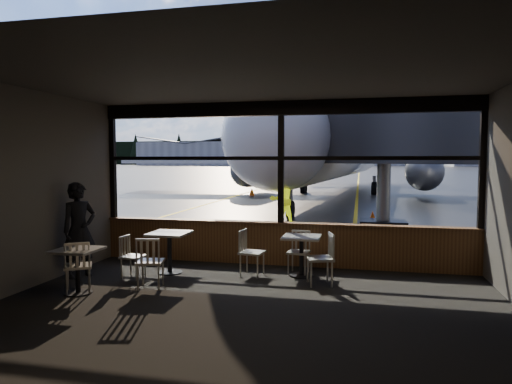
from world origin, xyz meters
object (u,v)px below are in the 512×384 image
(chair_near_w, at_px, (252,253))
(chair_near_n, at_px, (299,253))
(cone_wing, at_px, (252,192))
(cafe_table_left, at_px, (78,271))
(jet_bridge, at_px, (424,157))
(chair_near_e, at_px, (320,259))
(cafe_table_mid, at_px, (170,253))
(chair_left_s, at_px, (78,267))
(chair_mid_w, at_px, (133,257))
(airliner, at_px, (337,108))
(passenger, at_px, (79,230))
(cone_nose, at_px, (373,218))
(cafe_table_near, at_px, (301,256))
(ground_crew, at_px, (281,200))
(chair_mid_s, at_px, (150,262))

(chair_near_w, height_order, chair_near_n, chair_near_w)
(chair_near_w, bearing_deg, cone_wing, -159.21)
(cafe_table_left, bearing_deg, jet_bridge, 51.79)
(chair_near_e, relative_size, chair_near_n, 1.11)
(cafe_table_mid, relative_size, chair_left_s, 0.91)
(jet_bridge, relative_size, chair_near_w, 11.93)
(chair_mid_w, height_order, cone_wing, chair_mid_w)
(cafe_table_mid, bearing_deg, chair_near_w, 5.01)
(airliner, distance_m, cafe_table_mid, 22.54)
(cone_wing, bearing_deg, chair_near_n, -74.05)
(airliner, distance_m, chair_near_n, 21.97)
(passenger, bearing_deg, cone_nose, -2.72)
(cafe_table_near, distance_m, chair_near_e, 0.69)
(jet_bridge, bearing_deg, cone_wing, 123.10)
(ground_crew, bearing_deg, chair_near_n, 62.30)
(jet_bridge, bearing_deg, cafe_table_near, -115.56)
(cafe_table_left, bearing_deg, cafe_table_near, 29.42)
(airliner, bearing_deg, ground_crew, -88.85)
(cafe_table_left, xyz_separation_m, passenger, (-0.62, 0.99, 0.53))
(cafe_table_near, bearing_deg, chair_mid_s, -150.44)
(cafe_table_mid, height_order, chair_near_e, chair_near_e)
(jet_bridge, relative_size, chair_left_s, 11.92)
(chair_near_w, relative_size, chair_near_n, 1.05)
(chair_left_s, bearing_deg, cafe_table_mid, 27.58)
(jet_bridge, xyz_separation_m, passenger, (-7.20, -7.37, -1.45))
(chair_near_w, height_order, chair_mid_w, chair_near_w)
(cafe_table_mid, xyz_separation_m, cone_wing, (-3.07, 20.06, -0.17))
(passenger, height_order, cone_wing, passenger)
(chair_near_n, distance_m, cone_nose, 7.47)
(chair_near_n, height_order, ground_crew, ground_crew)
(cafe_table_left, bearing_deg, chair_near_w, 34.86)
(cafe_table_left, height_order, cone_nose, cafe_table_left)
(cafe_table_near, height_order, ground_crew, ground_crew)
(chair_mid_s, bearing_deg, passenger, 153.36)
(cafe_table_left, height_order, cone_wing, cafe_table_left)
(passenger, xyz_separation_m, cone_nose, (5.69, 8.45, -0.66))
(chair_mid_s, bearing_deg, chair_near_e, 3.59)
(chair_mid_s, relative_size, passenger, 0.51)
(cafe_table_mid, bearing_deg, chair_near_e, -4.22)
(chair_near_w, distance_m, ground_crew, 6.92)
(chair_near_e, height_order, chair_near_w, chair_near_e)
(jet_bridge, relative_size, passenger, 5.91)
(chair_left_s, xyz_separation_m, cone_nose, (5.09, 9.40, -0.20))
(ground_crew, bearing_deg, airliner, -134.54)
(cafe_table_near, xyz_separation_m, cone_wing, (-5.67, 19.73, -0.15))
(chair_near_e, bearing_deg, jet_bridge, -36.83)
(cafe_table_left, distance_m, cone_wing, 21.83)
(cafe_table_near, height_order, chair_near_w, chair_near_w)
(chair_near_n, distance_m, cone_wing, 20.36)
(chair_left_s, distance_m, ground_crew, 8.89)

